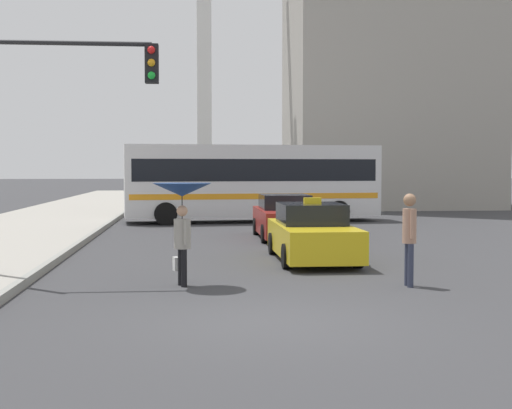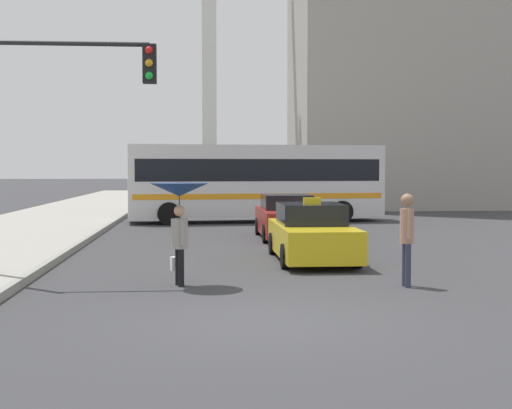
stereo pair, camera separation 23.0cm
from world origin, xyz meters
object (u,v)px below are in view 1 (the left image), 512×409
Objects in this scene: city_bus at (252,180)px; monument_cross at (204,22)px; pedestrian_man at (409,231)px; taxi at (312,234)px; traffic_light at (61,106)px; pedestrian_with_umbrella at (182,201)px; sedan_red at (285,218)px.

city_bus is 16.94m from monument_cross.
taxi is at bearing -161.91° from pedestrian_man.
traffic_light is 31.32m from monument_cross.
monument_cross reaches higher than pedestrian_with_umbrella.
city_bus is at bearing -88.31° from taxi.
city_bus is 0.56× the size of monument_cross.
city_bus is (-0.47, 7.54, 1.18)m from sedan_red.
taxi is 5.78m from sedan_red.
pedestrian_man is (1.25, -4.16, 0.43)m from taxi.
monument_cross is at bearing 83.30° from traffic_light.
sedan_red is at bearing -171.92° from pedestrian_man.
sedan_red is 24.04m from monument_cross.
sedan_red is 0.87× the size of traffic_light.
pedestrian_man is 7.54m from traffic_light.
city_bus is at bearing -82.50° from monument_cross.
monument_cross is (-2.29, 21.34, 10.83)m from sedan_red.
taxi is at bearing -58.59° from pedestrian_with_umbrella.
pedestrian_man is at bearing -9.60° from traffic_light.
city_bus reaches higher than taxi.
monument_cross is (-1.82, 13.81, 9.65)m from city_bus.
traffic_light is at bearing 155.90° from city_bus.
pedestrian_man is (4.53, -0.47, -0.60)m from pedestrian_with_umbrella.
taxi is 4.37m from pedestrian_man.
traffic_light is (-2.47, 0.72, 1.94)m from pedestrian_with_umbrella.
pedestrian_with_umbrella is 32.36m from monument_cross.
pedestrian_with_umbrella is (-3.28, -3.70, 1.04)m from taxi.
city_bus is 17.58m from pedestrian_man.
traffic_light is at bearing 56.78° from pedestrian_with_umbrella.
pedestrian_man reaches higher than taxi.
pedestrian_man is at bearing 96.72° from sedan_red.
city_bus is 2.16× the size of traffic_light.
monument_cross is at bearing -83.88° from sedan_red.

